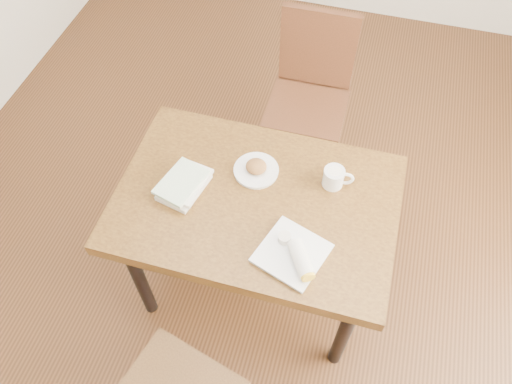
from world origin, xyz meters
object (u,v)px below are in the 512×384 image
(chair_far, at_px, (311,88))
(plate_burrito, at_px, (295,255))
(table, at_px, (256,211))
(plate_scone, at_px, (256,169))
(coffee_mug, at_px, (335,177))
(book_stack, at_px, (184,184))

(chair_far, relative_size, plate_burrito, 3.21)
(table, xyz_separation_m, plate_scone, (-0.04, 0.14, 0.11))
(plate_scone, distance_m, coffee_mug, 0.33)
(table, distance_m, coffee_mug, 0.36)
(coffee_mug, xyz_separation_m, book_stack, (-0.58, -0.19, -0.02))
(coffee_mug, relative_size, book_stack, 0.52)
(book_stack, bearing_deg, plate_burrito, -20.76)
(plate_burrito, relative_size, book_stack, 1.21)
(book_stack, bearing_deg, chair_far, 69.94)
(plate_burrito, xyz_separation_m, book_stack, (-0.51, 0.19, 0.00))
(book_stack, bearing_deg, table, 5.22)
(coffee_mug, relative_size, plate_burrito, 0.43)
(chair_far, xyz_separation_m, coffee_mug, (0.24, -0.76, 0.25))
(table, height_order, plate_burrito, plate_burrito)
(table, height_order, plate_scone, plate_scone)
(plate_scone, xyz_separation_m, book_stack, (-0.26, -0.16, 0.01))
(table, relative_size, book_stack, 4.64)
(plate_burrito, height_order, book_stack, plate_burrito)
(book_stack, bearing_deg, coffee_mug, 17.85)
(plate_burrito, bearing_deg, coffee_mug, 78.65)
(table, bearing_deg, coffee_mug, 29.27)
(book_stack, bearing_deg, plate_scone, 32.09)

